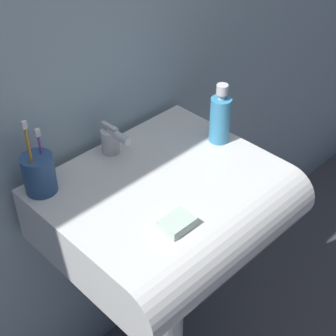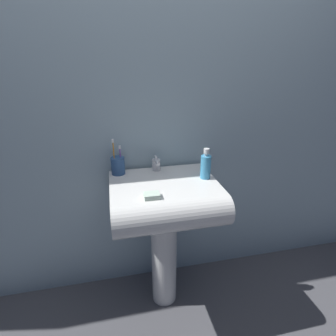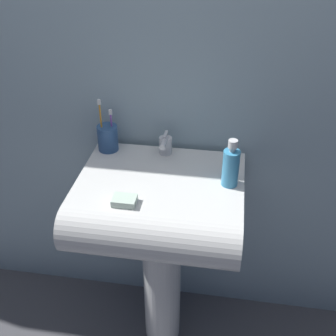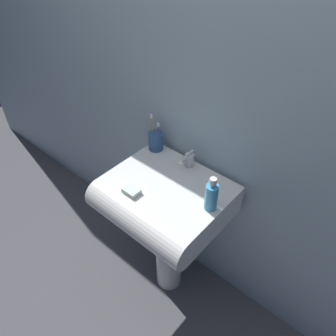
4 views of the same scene
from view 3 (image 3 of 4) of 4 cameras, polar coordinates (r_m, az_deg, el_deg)
ground_plane at (r=2.15m, az=-0.73°, el=-21.03°), size 6.00×6.00×0.00m
wall_back at (r=1.61m, az=0.59°, el=13.53°), size 5.00×0.05×2.40m
sink_pedestal at (r=1.87m, az=-0.81°, el=-14.63°), size 0.16×0.16×0.71m
sink_basin at (r=1.52m, az=-1.32°, el=-5.15°), size 0.60×0.52×0.16m
faucet at (r=1.64m, az=-0.37°, el=3.18°), size 0.05×0.11×0.09m
toothbrush_cup at (r=1.68m, az=-8.16°, el=4.10°), size 0.08×0.08×0.22m
soap_bottle at (r=1.47m, az=8.50°, el=0.26°), size 0.06×0.06×0.18m
bar_soap at (r=1.40m, az=-5.92°, el=-4.43°), size 0.08×0.06×0.02m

